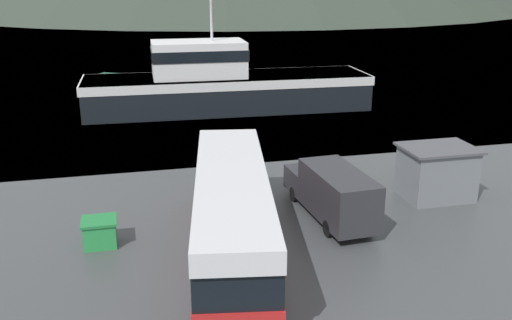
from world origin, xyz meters
TOP-DOWN VIEW (x-y plane):
  - water_surface at (0.00, 139.72)m, footprint 240.00×240.00m
  - tour_bus at (-2.17, 9.05)m, footprint 4.59×12.53m
  - delivery_van at (2.74, 11.56)m, footprint 2.33×6.49m
  - fishing_boat at (1.78, 33.19)m, footprint 22.20×6.30m
  - storage_bin at (-7.08, 11.21)m, footprint 1.37×1.25m
  - dock_kiosk at (8.46, 12.73)m, footprint 3.41×2.61m
  - small_boat at (-5.31, 44.91)m, footprint 5.89×4.38m

SIDE VIEW (x-z plane):
  - water_surface at x=0.00m, z-range 0.00..0.00m
  - small_boat at x=-5.31m, z-range 0.00..1.03m
  - storage_bin at x=-7.08m, z-range 0.01..1.11m
  - delivery_van at x=2.74m, z-range 0.07..2.43m
  - dock_kiosk at x=8.46m, z-range 0.01..2.54m
  - tour_bus at x=-2.17m, z-range 0.21..3.56m
  - fishing_boat at x=1.78m, z-range -3.06..7.13m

